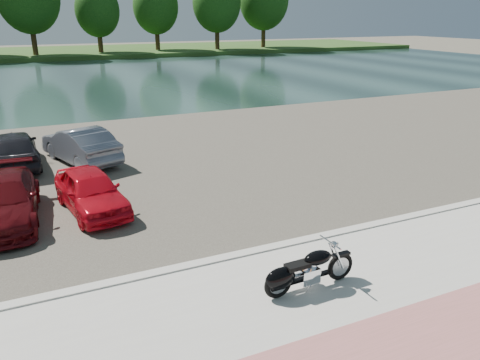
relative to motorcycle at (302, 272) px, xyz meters
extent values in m
plane|color=#595447|center=(0.14, 0.06, -0.56)|extent=(200.00, 200.00, 0.00)
cube|color=beige|center=(0.14, -0.94, -0.51)|extent=(60.00, 6.00, 0.10)
cube|color=#9C5F58|center=(0.14, -2.44, -0.46)|extent=(60.00, 2.00, 0.01)
cube|color=beige|center=(0.14, 2.06, -0.49)|extent=(60.00, 0.30, 0.14)
cube|color=#443F36|center=(0.14, 11.06, -0.54)|extent=(60.00, 18.00, 0.04)
cube|color=#1A2F2B|center=(0.14, 40.06, -0.56)|extent=(120.00, 40.00, 0.00)
cube|color=#2A4B1A|center=(0.14, 72.06, -0.26)|extent=(120.00, 24.00, 0.60)
cylinder|color=#392814|center=(-2.86, 64.66, 2.96)|extent=(0.70, 0.70, 5.85)
cylinder|color=#392814|center=(6.14, 66.06, 2.29)|extent=(0.70, 0.70, 4.50)
ellipsoid|color=black|center=(6.14, 66.06, 5.89)|extent=(6.30, 6.30, 7.56)
cylinder|color=#392814|center=(15.14, 67.46, 2.51)|extent=(0.70, 0.70, 4.95)
ellipsoid|color=black|center=(15.14, 67.46, 6.47)|extent=(6.93, 6.93, 8.32)
cylinder|color=#392814|center=(24.14, 64.66, 2.74)|extent=(0.70, 0.70, 5.40)
ellipsoid|color=black|center=(24.14, 64.66, 7.06)|extent=(7.56, 7.56, 9.07)
cylinder|color=#392814|center=(33.14, 66.06, 2.96)|extent=(0.70, 0.70, 5.85)
torus|color=black|center=(1.04, 0.03, -0.12)|extent=(0.68, 0.14, 0.68)
torus|color=black|center=(-0.61, -0.03, -0.12)|extent=(0.68, 0.14, 0.68)
cylinder|color=#B2B2B7|center=(1.04, 0.03, -0.12)|extent=(0.46, 0.08, 0.46)
cylinder|color=#B2B2B7|center=(-0.61, -0.03, -0.12)|extent=(0.46, 0.08, 0.46)
cylinder|color=silver|center=(0.91, -0.08, 0.18)|extent=(0.33, 0.06, 0.63)
cylinder|color=silver|center=(0.90, 0.12, 0.18)|extent=(0.33, 0.06, 0.63)
cylinder|color=silver|center=(0.71, 0.02, 0.57)|extent=(0.06, 0.75, 0.04)
sphere|color=silver|center=(0.81, 0.02, 0.49)|extent=(0.17, 0.17, 0.16)
sphere|color=silver|center=(0.88, 0.02, 0.49)|extent=(0.11, 0.11, 0.11)
cube|color=black|center=(1.04, 0.03, 0.19)|extent=(0.45, 0.15, 0.06)
cube|color=black|center=(0.22, 0.00, -0.18)|extent=(1.20, 0.14, 0.08)
cube|color=silver|center=(0.17, 0.00, -0.11)|extent=(0.46, 0.33, 0.34)
cylinder|color=silver|center=(0.27, 0.00, 0.09)|extent=(0.25, 0.19, 0.27)
cylinder|color=silver|center=(0.07, 0.00, 0.09)|extent=(0.25, 0.19, 0.27)
ellipsoid|color=black|center=(0.40, 0.01, 0.26)|extent=(0.69, 0.38, 0.32)
cube|color=black|center=(-0.13, -0.01, 0.20)|extent=(0.56, 0.30, 0.10)
ellipsoid|color=black|center=(-0.56, -0.02, 0.00)|extent=(0.74, 0.36, 0.50)
cube|color=black|center=(-0.61, -0.03, -0.07)|extent=(0.41, 0.19, 0.30)
cylinder|color=silver|center=(-0.14, 0.15, -0.24)|extent=(1.10, 0.13, 0.09)
cylinder|color=silver|center=(-0.14, 0.15, -0.16)|extent=(1.10, 0.13, 0.09)
cylinder|color=#B2B2B7|center=(0.07, -0.18, -0.33)|extent=(0.03, 0.14, 0.22)
imported|color=#510B0F|center=(-5.99, 6.94, 0.15)|extent=(2.16, 4.74, 1.35)
imported|color=red|center=(-3.54, 6.71, 0.14)|extent=(2.15, 4.08, 1.32)
imported|color=black|center=(-5.69, 12.62, 0.23)|extent=(1.97, 4.51, 1.51)
imported|color=slate|center=(-3.19, 12.23, 0.22)|extent=(2.91, 4.75, 1.48)
camera|label=1|loc=(-4.97, -7.59, 5.33)|focal=35.00mm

